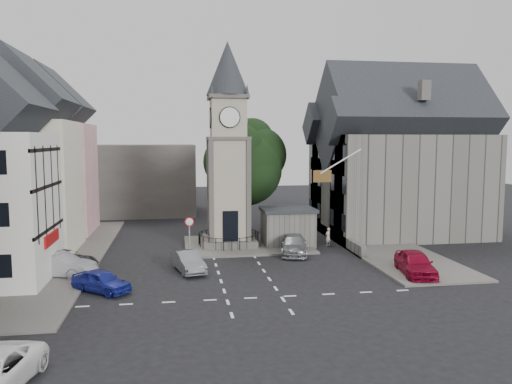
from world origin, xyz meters
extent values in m
plane|color=black|center=(0.00, 0.00, 0.00)|extent=(120.00, 120.00, 0.00)
cube|color=#595651|center=(-12.50, 6.00, 0.07)|extent=(6.00, 30.00, 0.14)
cube|color=#595651|center=(12.00, 8.00, 0.07)|extent=(6.00, 26.00, 0.14)
cube|color=#595651|center=(1.50, 8.00, 0.08)|extent=(10.00, 8.00, 0.16)
cube|color=silver|center=(0.00, -5.50, 0.01)|extent=(20.00, 8.00, 0.01)
cube|color=#4C4944|center=(0.00, 8.00, 0.35)|extent=(4.20, 4.20, 0.70)
torus|color=black|center=(0.00, 8.00, 1.08)|extent=(4.86, 4.86, 0.06)
cube|color=#A09681|center=(0.00, 8.00, 4.70)|extent=(3.00, 3.00, 8.00)
cube|color=black|center=(0.00, 6.55, 1.90)|extent=(1.20, 0.25, 2.40)
cube|color=#4C4944|center=(0.00, 8.00, 8.70)|extent=(3.30, 3.30, 0.25)
cube|color=#A09681|center=(0.00, 8.00, 10.30)|extent=(2.70, 2.70, 3.20)
cylinder|color=white|center=(0.00, 6.60, 10.30)|extent=(1.50, 0.12, 1.50)
cube|color=#4C4944|center=(0.00, 8.00, 11.90)|extent=(3.10, 3.10, 0.30)
cone|color=black|center=(0.00, 8.00, 14.15)|extent=(3.40, 3.40, 4.20)
cube|color=#5B5A54|center=(4.80, 7.50, 1.40)|extent=(4.00, 3.00, 2.80)
cube|color=black|center=(4.80, 7.50, 2.95)|extent=(4.30, 3.30, 0.25)
cylinder|color=black|center=(2.00, 13.00, 2.20)|extent=(0.70, 0.70, 4.40)
cylinder|color=black|center=(-3.20, 5.50, 1.25)|extent=(0.10, 0.10, 2.50)
cone|color=#A50C0C|center=(-3.20, 5.40, 2.50)|extent=(0.70, 0.06, 0.70)
cone|color=white|center=(-3.20, 5.38, 2.50)|extent=(0.54, 0.04, 0.54)
cube|color=tan|center=(-15.50, 16.00, 5.00)|extent=(7.50, 7.00, 10.00)
cube|color=beige|center=(-15.50, 8.00, 5.00)|extent=(7.50, 7.00, 10.00)
cube|color=#4C4944|center=(-12.00, 28.00, 4.00)|extent=(20.00, 10.00, 8.00)
cube|color=#5B5A54|center=(16.00, 11.00, 4.50)|extent=(14.00, 10.00, 9.00)
cube|color=#5B5A54|center=(9.80, 7.50, 4.50)|extent=(1.60, 4.40, 9.00)
cube|color=#5B5A54|center=(9.80, 14.50, 4.50)|extent=(1.60, 4.40, 9.00)
cube|color=#5B5A54|center=(9.20, 10.00, 0.45)|extent=(0.40, 16.00, 0.90)
cylinder|color=white|center=(8.00, 4.00, 7.00)|extent=(3.17, 0.10, 1.89)
plane|color=#B21414|center=(6.60, 4.00, 5.90)|extent=(1.40, 0.00, 1.40)
imported|color=navy|center=(-8.39, -3.06, 0.63)|extent=(3.81, 3.45, 1.26)
imported|color=#96989E|center=(-11.46, 0.61, 0.76)|extent=(4.88, 3.02, 1.52)
imported|color=#272729|center=(-11.50, 2.39, 0.64)|extent=(5.03, 4.14, 1.28)
imported|color=gray|center=(-3.42, 0.63, 0.66)|extent=(2.37, 4.25, 1.33)
imported|color=gray|center=(4.61, 4.50, 0.69)|extent=(2.94, 5.09, 1.39)
imported|color=maroon|center=(10.81, -2.61, 0.79)|extent=(2.69, 4.91, 1.58)
imported|color=beige|center=(8.00, 6.85, 0.75)|extent=(0.65, 0.59, 1.50)
camera|label=1|loc=(-4.06, -31.62, 8.60)|focal=35.00mm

